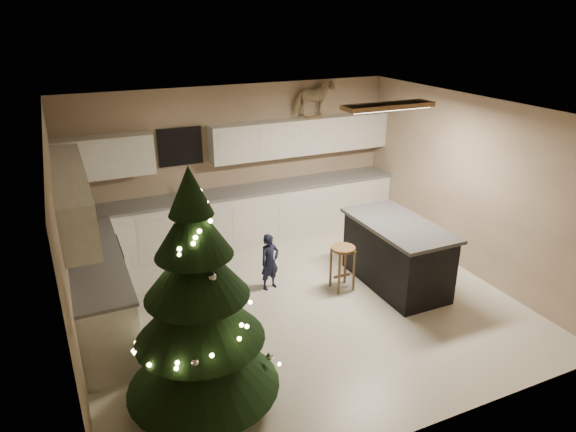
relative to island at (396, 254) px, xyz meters
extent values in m
plane|color=beige|center=(-1.50, 0.08, -0.48)|extent=(5.50, 5.50, 0.00)
cube|color=tan|center=(-1.50, 2.58, 0.82)|extent=(5.50, 0.02, 2.60)
cube|color=tan|center=(-1.50, -2.42, 0.82)|extent=(5.50, 0.02, 2.60)
cube|color=tan|center=(-4.25, 0.08, 0.82)|extent=(0.02, 5.00, 2.60)
cube|color=tan|center=(1.25, 0.08, 0.82)|extent=(0.02, 5.00, 2.60)
cube|color=silver|center=(-1.50, 0.08, 2.12)|extent=(5.50, 5.00, 0.02)
cube|color=brown|center=(-0.20, 0.18, 2.07)|extent=(1.25, 0.32, 0.06)
cube|color=white|center=(-0.20, 0.18, 2.04)|extent=(1.15, 0.24, 0.02)
cube|color=silver|center=(-1.50, 2.28, -0.03)|extent=(5.48, 0.60, 0.90)
cube|color=silver|center=(-3.95, 0.68, -0.03)|extent=(0.60, 2.60, 0.90)
cube|color=slate|center=(-1.50, 2.27, 0.44)|extent=(5.48, 0.62, 0.04)
cube|color=slate|center=(-3.94, 0.68, 0.44)|extent=(0.62, 2.60, 0.04)
cube|color=silver|center=(-3.55, 2.40, 1.22)|extent=(1.40, 0.35, 0.60)
cube|color=silver|center=(-0.35, 2.40, 1.22)|extent=(3.20, 0.35, 0.60)
cube|color=silver|center=(-4.07, 0.80, 1.22)|extent=(0.35, 2.60, 0.60)
cube|color=black|center=(-2.40, 2.55, 1.22)|extent=(0.70, 0.04, 0.60)
cube|color=#99999E|center=(-2.40, 2.28, 0.42)|extent=(0.55, 0.40, 0.06)
cylinder|color=#99999E|center=(-2.40, 2.38, 0.58)|extent=(0.03, 0.03, 0.24)
cube|color=black|center=(-3.93, 0.98, -0.03)|extent=(0.64, 0.75, 0.90)
cube|color=black|center=(-4.18, 0.98, 0.57)|extent=(0.10, 0.75, 0.30)
cube|color=black|center=(0.00, 0.00, -0.03)|extent=(0.80, 1.60, 0.90)
cube|color=#2A2A2C|center=(0.00, 0.00, 0.45)|extent=(0.90, 1.70, 0.05)
cylinder|color=brown|center=(-0.76, 0.20, 0.15)|extent=(0.34, 0.34, 0.04)
cylinder|color=brown|center=(-0.88, 0.08, -0.18)|extent=(0.04, 0.04, 0.61)
cylinder|color=brown|center=(-0.64, 0.08, -0.18)|extent=(0.04, 0.04, 0.61)
cylinder|color=brown|center=(-0.88, 0.32, -0.18)|extent=(0.04, 0.04, 0.61)
cylinder|color=brown|center=(-0.64, 0.32, -0.18)|extent=(0.04, 0.04, 0.61)
cube|color=brown|center=(-0.76, 0.20, -0.28)|extent=(0.26, 0.03, 0.03)
cylinder|color=#3F2816|center=(-3.17, -1.23, -0.31)|extent=(0.13, 0.13, 0.33)
cone|color=black|center=(-3.17, -1.23, 0.13)|extent=(1.50, 1.50, 0.77)
cone|color=black|center=(-3.17, -1.23, 0.63)|extent=(1.24, 1.24, 0.66)
cone|color=black|center=(-3.17, -1.23, 1.07)|extent=(0.97, 0.97, 0.61)
cone|color=black|center=(-3.17, -1.23, 1.46)|extent=(0.71, 0.71, 0.55)
cone|color=black|center=(-3.17, -1.23, 1.79)|extent=(0.40, 0.40, 0.44)
sphere|color=#FFD88C|center=(-2.38, -1.23, -0.20)|extent=(0.04, 0.04, 0.04)
sphere|color=#FFD88C|center=(-2.43, -1.00, -0.16)|extent=(0.04, 0.04, 0.04)
sphere|color=#FFD88C|center=(-2.55, -0.80, -0.11)|extent=(0.04, 0.04, 0.04)
sphere|color=#FFD88C|center=(-2.72, -0.65, -0.07)|extent=(0.04, 0.04, 0.04)
sphere|color=#FFD88C|center=(-2.92, -0.55, -0.02)|extent=(0.04, 0.04, 0.04)
sphere|color=#FFD88C|center=(-3.13, -0.53, 0.03)|extent=(0.04, 0.04, 0.04)
sphere|color=#FFD88C|center=(-3.34, -0.56, 0.07)|extent=(0.04, 0.04, 0.04)
sphere|color=#FFD88C|center=(-3.53, -0.66, 0.12)|extent=(0.04, 0.04, 0.04)
sphere|color=#FFD88C|center=(-3.67, -0.80, 0.16)|extent=(0.04, 0.04, 0.04)
sphere|color=#FFD88C|center=(-3.76, -0.98, 0.21)|extent=(0.04, 0.04, 0.04)
sphere|color=#FFD88C|center=(-3.79, -1.17, 0.25)|extent=(0.04, 0.04, 0.04)
sphere|color=#FFD88C|center=(-3.77, -1.36, 0.30)|extent=(0.04, 0.04, 0.04)
sphere|color=#FFD88C|center=(-3.69, -1.52, 0.35)|extent=(0.04, 0.04, 0.04)
sphere|color=#FFD88C|center=(-3.57, -1.65, 0.39)|extent=(0.04, 0.04, 0.04)
sphere|color=#FFD88C|center=(-3.41, -1.74, 0.44)|extent=(0.04, 0.04, 0.04)
sphere|color=#FFD88C|center=(-3.25, -1.77, 0.48)|extent=(0.04, 0.04, 0.04)
sphere|color=#FFD88C|center=(-3.09, -1.76, 0.53)|extent=(0.04, 0.04, 0.04)
sphere|color=#FFD88C|center=(-2.94, -1.69, 0.57)|extent=(0.04, 0.04, 0.04)
sphere|color=#FFD88C|center=(-2.82, -1.59, 0.62)|extent=(0.04, 0.04, 0.04)
sphere|color=#FFD88C|center=(-2.74, -1.46, 0.67)|extent=(0.04, 0.04, 0.04)
sphere|color=#FFD88C|center=(-2.71, -1.32, 0.71)|extent=(0.04, 0.04, 0.04)
sphere|color=#FFD88C|center=(-2.72, -1.18, 0.76)|extent=(0.04, 0.04, 0.04)
sphere|color=#FFD88C|center=(-2.77, -1.06, 0.80)|extent=(0.04, 0.04, 0.04)
sphere|color=#FFD88C|center=(-2.85, -0.96, 0.85)|extent=(0.04, 0.04, 0.04)
sphere|color=#FFD88C|center=(-2.96, -0.89, 0.89)|extent=(0.04, 0.04, 0.04)
sphere|color=#FFD88C|center=(-3.07, -0.85, 0.94)|extent=(0.04, 0.04, 0.04)
sphere|color=#FFD88C|center=(-3.19, -0.86, 0.99)|extent=(0.04, 0.04, 0.04)
sphere|color=#FFD88C|center=(-3.30, -0.90, 1.03)|extent=(0.04, 0.04, 0.04)
sphere|color=#FFD88C|center=(-3.38, -0.96, 1.08)|extent=(0.04, 0.04, 0.04)
sphere|color=#FFD88C|center=(-3.44, -1.05, 1.12)|extent=(0.04, 0.04, 0.04)
sphere|color=#FFD88C|center=(-3.46, -1.14, 1.17)|extent=(0.04, 0.04, 0.04)
sphere|color=#FFD88C|center=(-3.46, -1.23, 1.21)|extent=(0.04, 0.04, 0.04)
sphere|color=#FFD88C|center=(-3.43, -1.32, 1.26)|extent=(0.04, 0.04, 0.04)
sphere|color=#FFD88C|center=(-3.38, -1.38, 1.31)|extent=(0.04, 0.04, 0.04)
sphere|color=#FFD88C|center=(-3.32, -1.43, 1.35)|extent=(0.04, 0.04, 0.04)
sphere|color=#FFD88C|center=(-3.25, -1.45, 1.40)|extent=(0.04, 0.04, 0.04)
sphere|color=#FFD88C|center=(-3.18, -1.45, 1.44)|extent=(0.04, 0.04, 0.04)
sphere|color=#FFD88C|center=(-3.12, -1.42, 1.49)|extent=(0.04, 0.04, 0.04)
sphere|color=#FFD88C|center=(-3.07, -1.39, 1.53)|extent=(0.04, 0.04, 0.04)
sphere|color=#FFD88C|center=(-3.04, -1.34, 1.58)|extent=(0.04, 0.04, 0.04)
sphere|color=#FFD88C|center=(-3.03, -1.29, 1.63)|extent=(0.04, 0.04, 0.04)
sphere|color=#FFD88C|center=(-3.03, -1.24, 1.67)|extent=(0.04, 0.04, 0.04)
sphere|color=#FFD88C|center=(-3.05, -1.21, 1.72)|extent=(0.04, 0.04, 0.04)
sphere|color=#FFD88C|center=(-3.08, -1.18, 1.76)|extent=(0.04, 0.04, 0.04)
sphere|color=#FFD88C|center=(-3.11, -1.17, 1.81)|extent=(0.04, 0.04, 0.04)
sphere|color=#FFD88C|center=(-3.14, -1.17, 1.85)|extent=(0.04, 0.04, 0.04)
sphere|color=silver|center=(-2.50, -1.23, -0.04)|extent=(0.08, 0.08, 0.08)
sphere|color=silver|center=(-3.52, -0.75, 0.18)|extent=(0.08, 0.08, 0.08)
sphere|color=silver|center=(-3.33, -1.72, 0.41)|extent=(0.08, 0.08, 0.08)
sphere|color=silver|center=(-2.76, -1.10, 0.63)|extent=(0.08, 0.08, 0.08)
sphere|color=silver|center=(-3.46, -1.02, 0.85)|extent=(0.08, 0.08, 0.08)
sphere|color=silver|center=(-3.17, -1.51, 1.07)|extent=(0.08, 0.08, 0.08)
sphere|color=silver|center=(-3.01, -1.12, 1.29)|extent=(0.08, 0.08, 0.08)
sphere|color=silver|center=(-3.28, -1.20, 1.51)|extent=(0.08, 0.08, 0.08)
sphere|color=silver|center=(-3.16, -1.27, 1.73)|extent=(0.08, 0.08, 0.08)
imported|color=black|center=(-1.69, 0.63, -0.07)|extent=(0.34, 0.26, 0.82)
cube|color=brown|center=(-0.11, 2.36, 1.53)|extent=(0.27, 0.02, 0.02)
cube|color=brown|center=(-0.11, 2.44, 1.53)|extent=(0.27, 0.02, 0.02)
imported|color=tan|center=(-0.11, 2.40, 1.84)|extent=(0.73, 0.42, 0.58)
camera|label=1|loc=(-4.11, -5.32, 3.21)|focal=32.00mm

